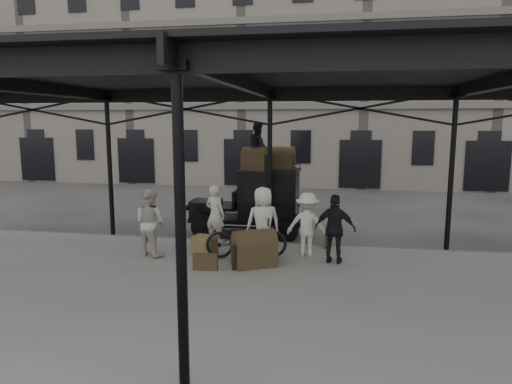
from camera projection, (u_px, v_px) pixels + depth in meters
ground at (258, 267)px, 11.66m from camera, size 120.00×120.00×0.00m
platform at (243, 294)px, 9.70m from camera, size 28.00×8.00×0.15m
canopy at (244, 77)px, 9.27m from camera, size 22.50×9.00×4.74m
building_frontage at (307, 67)px, 28.10m from camera, size 64.00×8.00×14.00m
taxi at (260, 200)px, 14.65m from camera, size 3.65×1.55×2.18m
porter_left at (215, 215)px, 13.23m from camera, size 0.74×0.62×1.74m
porter_midleft at (150, 222)px, 12.10m from camera, size 1.06×0.95×1.79m
porter_centre at (263, 222)px, 11.92m from camera, size 1.08×0.93×1.87m
porter_official at (335, 229)px, 11.43m from camera, size 1.08×0.58×1.76m
porter_right at (307, 224)px, 12.06m from camera, size 1.16×0.74×1.70m
bicycle at (246, 237)px, 11.90m from camera, size 2.23×1.18×1.11m
porter_roof at (258, 146)px, 14.29m from camera, size 0.78×0.87×1.49m
steamer_trunk_roof_near at (256, 161)px, 14.22m from camera, size 0.92×0.71×0.60m
steamer_trunk_roof_far at (281, 160)px, 14.53m from camera, size 0.87×0.59×0.60m
steamer_trunk_platform at (254, 251)px, 11.27m from camera, size 1.21×1.04×0.76m
wicker_hamper at (204, 245)px, 12.27m from camera, size 0.69×0.58×0.50m
suitcase_upright at (328, 238)px, 13.06m from camera, size 0.18×0.61×0.45m
suitcase_flat at (205, 262)px, 10.98m from camera, size 0.61×0.19×0.40m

